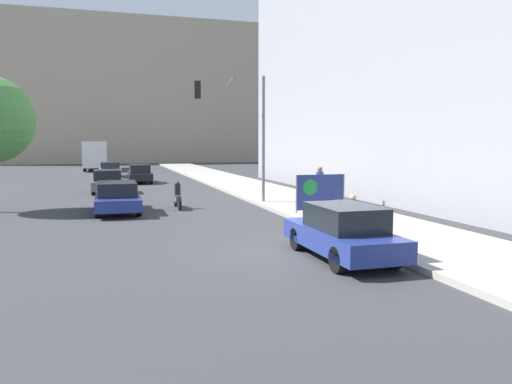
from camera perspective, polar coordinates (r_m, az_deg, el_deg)
name	(u,v)px	position (r m, az deg, el deg)	size (l,w,h in m)	color
ground_plane	(306,254)	(14.04, 5.74, -7.03)	(160.00, 160.00, 0.00)	#38383A
sidewalk_curb	(272,194)	(29.31, 1.83, -0.25)	(4.41, 90.00, 0.17)	#A8A399
building_backdrop_far	(127,93)	(85.02, -14.57, 10.89)	(52.00, 12.00, 22.39)	tan
building_backdrop_right	(414,19)	(33.31, 17.62, 18.31)	(10.00, 32.00, 21.08)	#99999E
seated_protester	(353,211)	(17.05, 11.06, -2.14)	(0.94, 0.77, 1.19)	#474C56
pedestrian_behind	(320,186)	(22.89, 7.29, 0.67)	(0.34, 0.34, 1.85)	black
protest_banner	(320,192)	(21.15, 7.33, -0.02)	(2.22, 0.06, 1.59)	slate
traffic_light_pole	(240,117)	(24.67, -1.85, 8.56)	(3.44, 3.20, 6.17)	slate
parked_car_curbside	(343,232)	(13.41, 9.88, -4.54)	(1.71, 4.31, 1.45)	navy
car_on_road_nearest	(117,197)	(22.89, -15.56, -0.56)	(1.87, 4.76, 1.37)	navy
car_on_road_midblock	(108,181)	(32.24, -16.60, 1.18)	(1.86, 4.28, 1.44)	#565B60
car_on_road_distant	(140,174)	(39.76, -13.15, 2.05)	(1.71, 4.41, 1.43)	black
car_on_road_far_lane	(110,169)	(47.36, -16.33, 2.49)	(1.89, 4.73, 1.36)	white
city_bus_on_road	(96,154)	(60.61, -17.86, 4.20)	(2.52, 10.70, 3.28)	silver
motorcycle_on_road	(178,197)	(23.73, -8.96, -0.57)	(0.28, 2.05, 1.27)	#565B60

